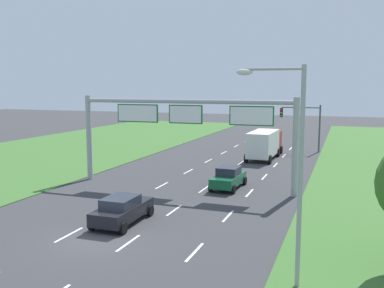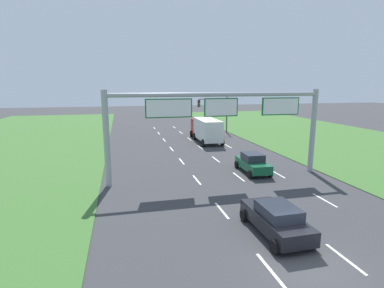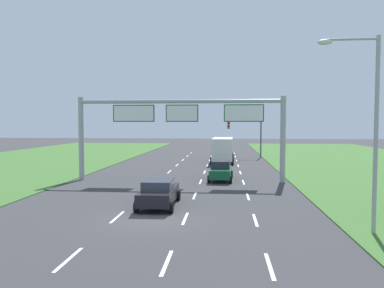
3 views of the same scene
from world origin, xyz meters
name	(u,v)px [view 1 (image 1 of 3)]	position (x,y,z in m)	size (l,w,h in m)	color
ground_plane	(98,239)	(0.00, 0.00, 0.00)	(200.00, 200.00, 0.00)	#38383A
lane_dashes_inner_left	(162,185)	(-1.75, 12.00, 0.00)	(0.14, 62.40, 0.01)	white
lane_dashes_inner_right	(204,189)	(1.75, 12.00, 0.00)	(0.14, 62.40, 0.01)	white
lane_dashes_slip	(250,193)	(5.25, 12.00, 0.00)	(0.14, 62.40, 0.01)	white
car_near_red	(228,178)	(3.40, 12.95, 0.82)	(2.11, 4.28, 1.64)	#145633
car_lead_silver	(122,209)	(-0.07, 2.68, 0.80)	(2.15, 4.49, 1.57)	black
box_truck	(265,143)	(3.48, 27.75, 1.66)	(2.83, 8.46, 3.01)	#B21E19
sign_gantry	(185,123)	(0.12, 12.16, 4.96)	(17.24, 0.44, 7.00)	#9EA0A5
traffic_light_mast	(303,119)	(6.80, 34.26, 3.87)	(4.76, 0.49, 5.60)	#47494F
street_lamp	(291,157)	(9.77, -1.96, 5.08)	(2.61, 0.32, 8.50)	#9EA0A5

